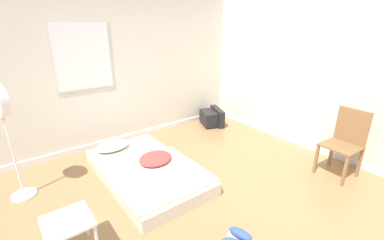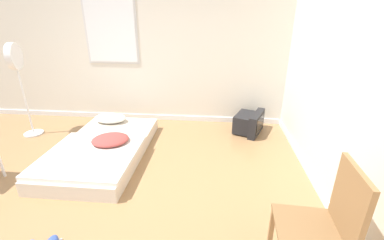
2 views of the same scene
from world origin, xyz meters
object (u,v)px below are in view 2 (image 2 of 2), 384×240
at_px(wooden_chair, 329,220).
at_px(standing_fan, 17,69).
at_px(crt_tv, 249,123).
at_px(mattress_bed, 103,147).

bearing_deg(wooden_chair, standing_fan, 150.16).
xyz_separation_m(crt_tv, wooden_chair, (0.21, -2.60, 0.39)).
distance_m(mattress_bed, standing_fan, 1.83).
height_order(wooden_chair, standing_fan, standing_fan).
bearing_deg(crt_tv, mattress_bed, -155.13).
bearing_deg(mattress_bed, crt_tv, 24.87).
height_order(mattress_bed, wooden_chair, wooden_chair).
bearing_deg(standing_fan, wooden_chair, -29.84).
xyz_separation_m(crt_tv, standing_fan, (-3.58, -0.42, 0.91)).
xyz_separation_m(mattress_bed, crt_tv, (2.12, 0.98, 0.05)).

